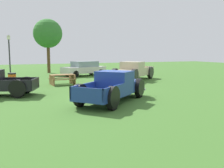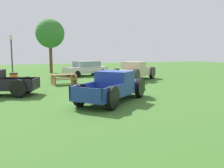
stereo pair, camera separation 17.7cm
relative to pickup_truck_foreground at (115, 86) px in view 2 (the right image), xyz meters
The scene contains 8 objects.
ground_plane 0.86m from the pickup_truck_foreground, 129.87° to the left, with size 80.00×80.00×0.00m, color #3D6B28.
pickup_truck_foreground is the anchor object (origin of this frame).
pickup_truck_behind_right 9.09m from the pickup_truck_foreground, 57.80° to the left, with size 5.35×4.78×1.63m.
sedan_distant_a 13.53m from the pickup_truck_foreground, 80.89° to the left, with size 4.87×3.20×1.51m.
lamp_post_near 14.31m from the pickup_truck_foreground, 110.39° to the left, with size 0.36×0.36×4.04m.
picnic_table 7.39m from the pickup_truck_foreground, 100.19° to the left, with size 1.92×1.62×0.78m.
trash_can 9.45m from the pickup_truck_foreground, 120.97° to the left, with size 0.59×0.59×0.95m.
oak_tree_east 18.66m from the pickup_truck_foreground, 92.33° to the left, with size 3.32×3.32×6.25m.
Camera 2 is at (-4.49, -12.11, 2.52)m, focal length 39.98 mm.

